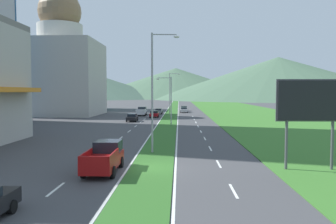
{
  "coord_description": "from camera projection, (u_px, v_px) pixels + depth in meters",
  "views": [
    {
      "loc": [
        2.0,
        -24.63,
        5.62
      ],
      "look_at": [
        0.08,
        34.03,
        2.11
      ],
      "focal_mm": 36.29,
      "sensor_mm": 36.0,
      "label": 1
    }
  ],
  "objects": [
    {
      "name": "ground_plane",
      "position": [
        152.0,
        168.0,
        24.97
      ],
      "size": [
        600.0,
        600.0,
        0.0
      ],
      "primitive_type": "plane",
      "color": "#424244"
    },
    {
      "name": "grass_median",
      "position": [
        171.0,
        114.0,
        84.83
      ],
      "size": [
        3.2,
        240.0,
        0.06
      ],
      "primitive_type": "cube",
      "color": "#2D6023",
      "rests_on": "ground_plane"
    },
    {
      "name": "grass_verge_right",
      "position": [
        254.0,
        114.0,
        84.16
      ],
      "size": [
        24.0,
        240.0,
        0.06
      ],
      "primitive_type": "cube",
      "color": "#387028",
      "rests_on": "ground_plane"
    },
    {
      "name": "lane_dash_left_2",
      "position": [
        56.0,
        189.0,
        19.56
      ],
      "size": [
        0.16,
        2.8,
        0.01
      ],
      "primitive_type": "cube",
      "color": "silver",
      "rests_on": "ground_plane"
    },
    {
      "name": "lane_dash_left_3",
      "position": [
        89.0,
        163.0,
        26.75
      ],
      "size": [
        0.16,
        2.8,
        0.01
      ],
      "primitive_type": "cube",
      "color": "silver",
      "rests_on": "ground_plane"
    },
    {
      "name": "lane_dash_left_4",
      "position": [
        108.0,
        148.0,
        33.94
      ],
      "size": [
        0.16,
        2.8,
        0.01
      ],
      "primitive_type": "cube",
      "color": "silver",
      "rests_on": "ground_plane"
    },
    {
      "name": "lane_dash_left_5",
      "position": [
        120.0,
        138.0,
        41.12
      ],
      "size": [
        0.16,
        2.8,
        0.01
      ],
      "primitive_type": "cube",
      "color": "silver",
      "rests_on": "ground_plane"
    },
    {
      "name": "lane_dash_left_6",
      "position": [
        129.0,
        131.0,
        48.31
      ],
      "size": [
        0.16,
        2.8,
        0.01
      ],
      "primitive_type": "cube",
      "color": "silver",
      "rests_on": "ground_plane"
    },
    {
      "name": "lane_dash_left_7",
      "position": [
        136.0,
        126.0,
        55.5
      ],
      "size": [
        0.16,
        2.8,
        0.01
      ],
      "primitive_type": "cube",
      "color": "silver",
      "rests_on": "ground_plane"
    },
    {
      "name": "lane_dash_left_8",
      "position": [
        141.0,
        122.0,
        62.69
      ],
      "size": [
        0.16,
        2.8,
        0.01
      ],
      "primitive_type": "cube",
      "color": "silver",
      "rests_on": "ground_plane"
    },
    {
      "name": "lane_dash_left_9",
      "position": [
        145.0,
        119.0,
        69.87
      ],
      "size": [
        0.16,
        2.8,
        0.01
      ],
      "primitive_type": "cube",
      "color": "silver",
      "rests_on": "ground_plane"
    },
    {
      "name": "lane_dash_left_10",
      "position": [
        148.0,
        116.0,
        77.06
      ],
      "size": [
        0.16,
        2.8,
        0.01
      ],
      "primitive_type": "cube",
      "color": "silver",
      "rests_on": "ground_plane"
    },
    {
      "name": "lane_dash_right_2",
      "position": [
        233.0,
        191.0,
        19.23
      ],
      "size": [
        0.16,
        2.8,
        0.01
      ],
      "primitive_type": "cube",
      "color": "silver",
      "rests_on": "ground_plane"
    },
    {
      "name": "lane_dash_right_3",
      "position": [
        219.0,
        164.0,
        26.41
      ],
      "size": [
        0.16,
        2.8,
        0.01
      ],
      "primitive_type": "cube",
      "color": "silver",
      "rests_on": "ground_plane"
    },
    {
      "name": "lane_dash_right_4",
      "position": [
        210.0,
        148.0,
        33.6
      ],
      "size": [
        0.16,
        2.8,
        0.01
      ],
      "primitive_type": "cube",
      "color": "silver",
      "rests_on": "ground_plane"
    },
    {
      "name": "lane_dash_right_5",
      "position": [
        205.0,
        138.0,
        40.79
      ],
      "size": [
        0.16,
        2.8,
        0.01
      ],
      "primitive_type": "cube",
      "color": "silver",
      "rests_on": "ground_plane"
    },
    {
      "name": "lane_dash_right_6",
      "position": [
        201.0,
        131.0,
        47.98
      ],
      "size": [
        0.16,
        2.8,
        0.01
      ],
      "primitive_type": "cube",
      "color": "silver",
      "rests_on": "ground_plane"
    },
    {
      "name": "lane_dash_right_7",
      "position": [
        198.0,
        126.0,
        55.16
      ],
      "size": [
        0.16,
        2.8,
        0.01
      ],
      "primitive_type": "cube",
      "color": "silver",
      "rests_on": "ground_plane"
    },
    {
      "name": "lane_dash_right_8",
      "position": [
        196.0,
        122.0,
        62.35
      ],
      "size": [
        0.16,
        2.8,
        0.01
      ],
      "primitive_type": "cube",
      "color": "silver",
      "rests_on": "ground_plane"
    },
    {
      "name": "lane_dash_right_9",
      "position": [
        194.0,
        119.0,
        69.54
      ],
      "size": [
        0.16,
        2.8,
        0.01
      ],
      "primitive_type": "cube",
      "color": "silver",
      "rests_on": "ground_plane"
    },
    {
      "name": "lane_dash_right_10",
      "position": [
        193.0,
        117.0,
        76.73
      ],
      "size": [
        0.16,
        2.8,
        0.01
      ],
      "primitive_type": "cube",
      "color": "silver",
      "rests_on": "ground_plane"
    },
    {
      "name": "edge_line_median_left",
      "position": [
        164.0,
        114.0,
        84.89
      ],
      "size": [
        0.16,
        240.0,
        0.01
      ],
      "primitive_type": "cube",
      "color": "silver",
      "rests_on": "ground_plane"
    },
    {
      "name": "edge_line_median_right",
      "position": [
        178.0,
        114.0,
        84.78
      ],
      "size": [
        0.16,
        240.0,
        0.01
      ],
      "primitive_type": "cube",
      "color": "silver",
      "rests_on": "ground_plane"
    },
    {
      "name": "domed_building",
      "position": [
        61.0,
        66.0,
        81.97
      ],
      "size": [
        18.32,
        18.32,
        29.87
      ],
      "color": "#B7B2A8",
      "rests_on": "ground_plane"
    },
    {
      "name": "midrise_colored",
      "position": [
        72.0,
        77.0,
        106.83
      ],
      "size": [
        17.27,
        17.27,
        20.39
      ],
      "primitive_type": "cube",
      "color": "teal",
      "rests_on": "ground_plane"
    },
    {
      "name": "hill_far_left",
      "position": [
        87.0,
        85.0,
        283.83
      ],
      "size": [
        140.12,
        140.12,
        22.31
      ],
      "primitive_type": "cone",
      "color": "#3D5647",
      "rests_on": "ground_plane"
    },
    {
      "name": "hill_far_center",
      "position": [
        176.0,
        83.0,
        317.95
      ],
      "size": [
        170.03,
        170.03,
        27.75
      ],
      "primitive_type": "cone",
      "color": "#47664C",
      "rests_on": "ground_plane"
    },
    {
      "name": "hill_far_right",
      "position": [
        278.0,
        78.0,
        259.53
      ],
      "size": [
        194.86,
        194.86,
        32.13
      ],
      "primitive_type": "cone",
      "color": "#47664C",
      "rests_on": "ground_plane"
    },
    {
      "name": "street_lamp_near",
      "position": [
        155.0,
        86.0,
        30.88
      ],
      "size": [
        2.58,
        0.42,
        10.95
      ],
      "color": "#99999E",
      "rests_on": "ground_plane"
    },
    {
      "name": "street_lamp_mid",
      "position": [
        169.0,
        97.0,
        57.26
      ],
      "size": [
        2.64,
        0.32,
        8.11
      ],
      "color": "#99999E",
      "rests_on": "ground_plane"
    },
    {
      "name": "street_lamp_far",
      "position": [
        171.0,
        91.0,
        83.58
      ],
      "size": [
        2.76,
        0.29,
        10.23
      ],
      "color": "#99999E",
      "rests_on": "ground_plane"
    },
    {
      "name": "billboard_roadside",
      "position": [
        310.0,
        104.0,
        24.06
      ],
      "size": [
        4.83,
        0.28,
        6.52
      ],
      "color": "#4C4C51",
      "rests_on": "ground_plane"
    },
    {
      "name": "car_0",
      "position": [
        159.0,
        111.0,
        86.05
      ],
      "size": [
        1.86,
        4.29,
        1.37
      ],
      "rotation": [
        0.0,
        0.0,
        1.57
      ],
      "color": "slate",
      "rests_on": "ground_plane"
    },
    {
      "name": "car_1",
      "position": [
        184.0,
        110.0,
        91.53
      ],
      "size": [
        2.0,
        4.14,
        1.43
      ],
      "rotation": [
        0.0,
        0.0,
        -1.57
      ],
      "color": "#B2B2B7",
      "rests_on": "ground_plane"
    },
    {
      "name": "car_2",
      "position": [
        184.0,
        108.0,
        98.65
      ],
      "size": [
        2.02,
        4.21,
        1.46
      ],
      "rotation": [
        0.0,
        0.0,
        -1.57
      ],
      "color": "silver",
      "rests_on": "ground_plane"
    },
    {
      "name": "car_3",
      "position": [
        154.0,
        114.0,
        74.73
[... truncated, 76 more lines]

